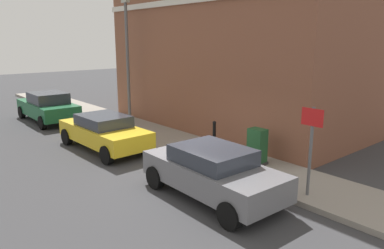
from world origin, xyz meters
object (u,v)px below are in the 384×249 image
at_px(lamppost, 128,56).
at_px(bollard_near_cabinet, 214,134).
at_px(street_sign, 311,138).
at_px(car_yellow, 104,131).
at_px(car_green, 48,107).
at_px(utility_cabinet, 257,148).
at_px(car_grey, 212,171).

bearing_deg(lamppost, bollard_near_cabinet, -88.78).
xyz_separation_m(street_sign, lamppost, (0.91, 10.23, 1.64)).
height_order(bollard_near_cabinet, lamppost, lamppost).
xyz_separation_m(car_yellow, car_green, (0.14, 6.30, 0.06)).
bearing_deg(utility_cabinet, car_yellow, 118.79).
height_order(utility_cabinet, bollard_near_cabinet, utility_cabinet).
bearing_deg(car_yellow, car_green, -2.84).
distance_m(bollard_near_cabinet, lamppost, 6.26).
xyz_separation_m(car_yellow, street_sign, (1.85, -7.49, 0.96)).
relative_size(car_yellow, lamppost, 0.75).
xyz_separation_m(car_yellow, utility_cabinet, (2.77, -5.05, -0.02)).
relative_size(bollard_near_cabinet, street_sign, 0.45).
height_order(car_grey, bollard_near_cabinet, car_grey).
height_order(car_yellow, car_green, car_green).
bearing_deg(lamppost, car_green, 126.24).
bearing_deg(car_grey, lamppost, -15.91).
xyz_separation_m(car_green, street_sign, (1.71, -13.79, 0.90)).
xyz_separation_m(car_green, bollard_near_cabinet, (2.73, -9.26, -0.06)).
relative_size(car_green, bollard_near_cabinet, 4.18).
bearing_deg(car_green, bollard_near_cabinet, -163.14).
height_order(car_yellow, lamppost, lamppost).
xyz_separation_m(car_yellow, lamppost, (2.75, 2.73, 2.60)).
xyz_separation_m(utility_cabinet, bollard_near_cabinet, (0.10, 2.08, 0.02)).
bearing_deg(lamppost, street_sign, -95.06).
height_order(car_grey, car_green, car_green).
distance_m(street_sign, lamppost, 10.40).
xyz_separation_m(car_grey, car_green, (0.04, 12.07, 0.03)).
distance_m(car_yellow, street_sign, 7.78).
bearing_deg(bollard_near_cabinet, lamppost, 91.22).
height_order(car_grey, lamppost, lamppost).
bearing_deg(street_sign, utility_cabinet, 69.23).
xyz_separation_m(bollard_near_cabinet, street_sign, (-1.03, -4.53, 0.96)).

